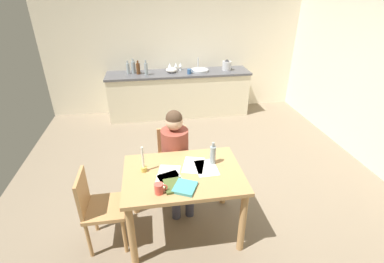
# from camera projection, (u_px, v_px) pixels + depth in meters

# --- Properties ---
(ground_plane) EXTENTS (5.20, 5.20, 0.04)m
(ground_plane) POSITION_uv_depth(u_px,v_px,m) (198.00, 178.00, 3.96)
(ground_plane) COLOR #7A6B56
(wall_back) EXTENTS (5.20, 0.12, 2.60)m
(wall_back) POSITION_uv_depth(u_px,v_px,m) (176.00, 48.00, 5.62)
(wall_back) COLOR silver
(wall_back) RESTS_ON ground
(kitchen_counter) EXTENTS (2.84, 0.64, 0.90)m
(kitchen_counter) POSITION_uv_depth(u_px,v_px,m) (179.00, 94.00, 5.70)
(kitchen_counter) COLOR beige
(kitchen_counter) RESTS_ON ground
(dining_table) EXTENTS (1.18, 0.83, 0.77)m
(dining_table) POSITION_uv_depth(u_px,v_px,m) (183.00, 183.00, 2.80)
(dining_table) COLOR tan
(dining_table) RESTS_ON ground
(chair_at_table) EXTENTS (0.44, 0.44, 0.89)m
(chair_at_table) POSITION_uv_depth(u_px,v_px,m) (174.00, 159.00, 3.44)
(chair_at_table) COLOR tan
(chair_at_table) RESTS_ON ground
(person_seated) EXTENTS (0.36, 0.61, 1.19)m
(person_seated) POSITION_uv_depth(u_px,v_px,m) (176.00, 153.00, 3.23)
(person_seated) COLOR brown
(person_seated) RESTS_ON ground
(chair_side_empty) EXTENTS (0.40, 0.40, 0.86)m
(chair_side_empty) POSITION_uv_depth(u_px,v_px,m) (99.00, 206.00, 2.73)
(chair_side_empty) COLOR tan
(chair_side_empty) RESTS_ON ground
(coffee_mug) EXTENTS (0.12, 0.08, 0.10)m
(coffee_mug) POSITION_uv_depth(u_px,v_px,m) (159.00, 188.00, 2.45)
(coffee_mug) COLOR #D84C3F
(coffee_mug) RESTS_ON dining_table
(candlestick) EXTENTS (0.06, 0.06, 0.28)m
(candlestick) POSITION_uv_depth(u_px,v_px,m) (144.00, 165.00, 2.73)
(candlestick) COLOR gold
(candlestick) RESTS_ON dining_table
(book_magazine) EXTENTS (0.20, 0.23, 0.02)m
(book_magazine) POSITION_uv_depth(u_px,v_px,m) (174.00, 185.00, 2.55)
(book_magazine) COLOR #475A28
(book_magazine) RESTS_ON dining_table
(book_cookery) EXTENTS (0.26, 0.27, 0.03)m
(book_cookery) POSITION_uv_depth(u_px,v_px,m) (185.00, 187.00, 2.52)
(book_cookery) COLOR teal
(book_cookery) RESTS_ON dining_table
(paper_letter) EXTENTS (0.29, 0.34, 0.00)m
(paper_letter) POSITION_uv_depth(u_px,v_px,m) (194.00, 165.00, 2.86)
(paper_letter) COLOR white
(paper_letter) RESTS_ON dining_table
(paper_bill) EXTENTS (0.22, 0.30, 0.00)m
(paper_bill) POSITION_uv_depth(u_px,v_px,m) (206.00, 168.00, 2.82)
(paper_bill) COLOR white
(paper_bill) RESTS_ON dining_table
(paper_envelope) EXTENTS (0.29, 0.35, 0.00)m
(paper_envelope) POSITION_uv_depth(u_px,v_px,m) (172.00, 181.00, 2.63)
(paper_envelope) COLOR white
(paper_envelope) RESTS_ON dining_table
(paper_receipt) EXTENTS (0.27, 0.34, 0.00)m
(paper_receipt) POSITION_uv_depth(u_px,v_px,m) (168.00, 174.00, 2.73)
(paper_receipt) COLOR white
(paper_receipt) RESTS_ON dining_table
(wine_bottle_on_table) EXTENTS (0.06, 0.06, 0.25)m
(wine_bottle_on_table) POSITION_uv_depth(u_px,v_px,m) (213.00, 155.00, 2.85)
(wine_bottle_on_table) COLOR #8C999E
(wine_bottle_on_table) RESTS_ON dining_table
(sink_unit) EXTENTS (0.36, 0.36, 0.24)m
(sink_unit) POSITION_uv_depth(u_px,v_px,m) (199.00, 70.00, 5.54)
(sink_unit) COLOR #B2B7BC
(sink_unit) RESTS_ON kitchen_counter
(bottle_oil) EXTENTS (0.06, 0.06, 0.25)m
(bottle_oil) POSITION_uv_depth(u_px,v_px,m) (128.00, 68.00, 5.35)
(bottle_oil) COLOR #8C999E
(bottle_oil) RESTS_ON kitchen_counter
(bottle_vinegar) EXTENTS (0.08, 0.08, 0.28)m
(bottle_vinegar) POSITION_uv_depth(u_px,v_px,m) (133.00, 67.00, 5.37)
(bottle_vinegar) COLOR #8C999E
(bottle_vinegar) RESTS_ON kitchen_counter
(bottle_wine_red) EXTENTS (0.08, 0.08, 0.26)m
(bottle_wine_red) POSITION_uv_depth(u_px,v_px,m) (138.00, 68.00, 5.32)
(bottle_wine_red) COLOR #593319
(bottle_wine_red) RESTS_ON kitchen_counter
(bottle_sauce) EXTENTS (0.07, 0.07, 0.28)m
(bottle_sauce) POSITION_uv_depth(u_px,v_px,m) (146.00, 69.00, 5.26)
(bottle_sauce) COLOR #8C999E
(bottle_sauce) RESTS_ON kitchen_counter
(mixing_bowl) EXTENTS (0.22, 0.22, 0.10)m
(mixing_bowl) POSITION_uv_depth(u_px,v_px,m) (171.00, 70.00, 5.46)
(mixing_bowl) COLOR white
(mixing_bowl) RESTS_ON kitchen_counter
(stovetop_kettle) EXTENTS (0.18, 0.18, 0.22)m
(stovetop_kettle) POSITION_uv_depth(u_px,v_px,m) (227.00, 65.00, 5.58)
(stovetop_kettle) COLOR #B7BABF
(stovetop_kettle) RESTS_ON kitchen_counter
(wine_glass_near_sink) EXTENTS (0.07, 0.07, 0.15)m
(wine_glass_near_sink) POSITION_uv_depth(u_px,v_px,m) (180.00, 65.00, 5.58)
(wine_glass_near_sink) COLOR silver
(wine_glass_near_sink) RESTS_ON kitchen_counter
(wine_glass_by_kettle) EXTENTS (0.07, 0.07, 0.15)m
(wine_glass_by_kettle) POSITION_uv_depth(u_px,v_px,m) (176.00, 65.00, 5.57)
(wine_glass_by_kettle) COLOR silver
(wine_glass_by_kettle) RESTS_ON kitchen_counter
(wine_glass_back_left) EXTENTS (0.07, 0.07, 0.15)m
(wine_glass_back_left) POSITION_uv_depth(u_px,v_px,m) (170.00, 65.00, 5.55)
(wine_glass_back_left) COLOR silver
(wine_glass_back_left) RESTS_ON kitchen_counter
(teacup_on_counter) EXTENTS (0.12, 0.08, 0.09)m
(teacup_on_counter) POSITION_uv_depth(u_px,v_px,m) (189.00, 71.00, 5.36)
(teacup_on_counter) COLOR #33598C
(teacup_on_counter) RESTS_ON kitchen_counter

